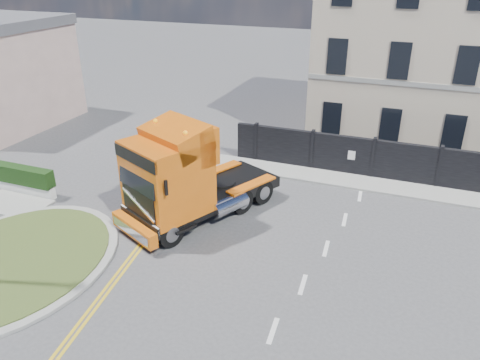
% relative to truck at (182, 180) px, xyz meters
% --- Properties ---
extents(ground, '(120.00, 120.00, 0.00)m').
position_rel_truck_xyz_m(ground, '(2.67, -1.93, -1.87)').
color(ground, '#424244').
rests_on(ground, ground).
extents(traffic_island, '(6.80, 6.80, 0.17)m').
position_rel_truck_xyz_m(traffic_island, '(-4.33, -4.93, -1.79)').
color(traffic_island, gray).
rests_on(traffic_island, ground).
extents(hoarding_fence, '(18.80, 0.25, 2.00)m').
position_rel_truck_xyz_m(hoarding_fence, '(9.22, 7.07, -0.87)').
color(hoarding_fence, black).
rests_on(hoarding_fence, ground).
extents(georgian_building, '(12.30, 10.30, 12.80)m').
position_rel_truck_xyz_m(georgian_building, '(8.67, 14.57, 3.90)').
color(georgian_building, '#BCAF95').
rests_on(georgian_building, ground).
extents(pavement_far, '(20.00, 1.60, 0.12)m').
position_rel_truck_xyz_m(pavement_far, '(8.67, 6.17, -1.81)').
color(pavement_far, gray).
rests_on(pavement_far, ground).
extents(truck, '(5.31, 7.40, 4.17)m').
position_rel_truck_xyz_m(truck, '(0.00, 0.00, 0.00)').
color(truck, black).
rests_on(truck, ground).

